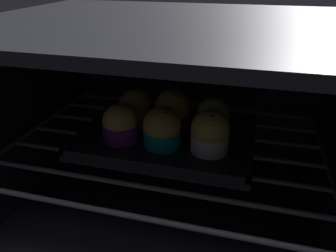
{
  "coord_description": "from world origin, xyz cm",
  "views": [
    {
      "loc": [
        13.71,
        -27.54,
        42.97
      ],
      "look_at": [
        0.0,
        23.0,
        17.03
      ],
      "focal_mm": 35.06,
      "sensor_mm": 36.0,
      "label": 1
    }
  ],
  "objects_px": {
    "baking_tray": "(168,137)",
    "muffin_row0_col1": "(163,129)",
    "muffin_row0_col2": "(210,133)",
    "muffin_row1_col1": "(172,110)",
    "muffin_row1_col2": "(213,117)",
    "muffin_row0_col0": "(120,124)",
    "muffin_row1_col0": "(136,108)"
  },
  "relations": [
    {
      "from": "baking_tray",
      "to": "muffin_row0_col1",
      "type": "height_order",
      "value": "muffin_row0_col1"
    },
    {
      "from": "muffin_row0_col2",
      "to": "muffin_row1_col1",
      "type": "height_order",
      "value": "muffin_row1_col1"
    },
    {
      "from": "muffin_row0_col2",
      "to": "muffin_row1_col2",
      "type": "xyz_separation_m",
      "value": [
        -0.01,
        0.07,
        -0.0
      ]
    },
    {
      "from": "muffin_row0_col0",
      "to": "muffin_row1_col2",
      "type": "distance_m",
      "value": 0.17
    },
    {
      "from": "muffin_row0_col1",
      "to": "muffin_row0_col2",
      "type": "bearing_deg",
      "value": 2.86
    },
    {
      "from": "muffin_row0_col1",
      "to": "muffin_row1_col1",
      "type": "relative_size",
      "value": 0.92
    },
    {
      "from": "baking_tray",
      "to": "muffin_row1_col1",
      "type": "bearing_deg",
      "value": 92.39
    },
    {
      "from": "muffin_row1_col0",
      "to": "muffin_row1_col2",
      "type": "bearing_deg",
      "value": -0.91
    },
    {
      "from": "muffin_row0_col1",
      "to": "muffin_row1_col2",
      "type": "relative_size",
      "value": 1.05
    },
    {
      "from": "muffin_row0_col2",
      "to": "muffin_row1_col1",
      "type": "distance_m",
      "value": 0.11
    },
    {
      "from": "muffin_row0_col0",
      "to": "muffin_row0_col2",
      "type": "distance_m",
      "value": 0.16
    },
    {
      "from": "muffin_row1_col2",
      "to": "muffin_row1_col0",
      "type": "bearing_deg",
      "value": 179.09
    },
    {
      "from": "muffin_row0_col1",
      "to": "muffin_row1_col1",
      "type": "height_order",
      "value": "muffin_row1_col1"
    },
    {
      "from": "baking_tray",
      "to": "muffin_row1_col2",
      "type": "xyz_separation_m",
      "value": [
        0.07,
        0.03,
        0.03
      ]
    },
    {
      "from": "baking_tray",
      "to": "muffin_row1_col1",
      "type": "height_order",
      "value": "muffin_row1_col1"
    },
    {
      "from": "muffin_row1_col0",
      "to": "muffin_row1_col2",
      "type": "xyz_separation_m",
      "value": [
        0.15,
        -0.0,
        -0.0
      ]
    },
    {
      "from": "muffin_row0_col1",
      "to": "muffin_row1_col0",
      "type": "xyz_separation_m",
      "value": [
        -0.08,
        0.08,
        -0.0
      ]
    },
    {
      "from": "baking_tray",
      "to": "muffin_row1_col0",
      "type": "xyz_separation_m",
      "value": [
        -0.07,
        0.04,
        0.04
      ]
    },
    {
      "from": "muffin_row1_col1",
      "to": "muffin_row1_col0",
      "type": "bearing_deg",
      "value": 178.41
    },
    {
      "from": "muffin_row1_col0",
      "to": "muffin_row1_col1",
      "type": "height_order",
      "value": "muffin_row1_col1"
    },
    {
      "from": "baking_tray",
      "to": "muffin_row0_col0",
      "type": "height_order",
      "value": "muffin_row0_col0"
    },
    {
      "from": "muffin_row1_col1",
      "to": "muffin_row0_col1",
      "type": "bearing_deg",
      "value": -86.99
    },
    {
      "from": "baking_tray",
      "to": "muffin_row0_col2",
      "type": "distance_m",
      "value": 0.1
    },
    {
      "from": "muffin_row0_col0",
      "to": "muffin_row1_col0",
      "type": "bearing_deg",
      "value": 88.86
    },
    {
      "from": "muffin_row0_col0",
      "to": "muffin_row1_col2",
      "type": "xyz_separation_m",
      "value": [
        0.15,
        0.07,
        0.0
      ]
    },
    {
      "from": "muffin_row1_col0",
      "to": "muffin_row1_col2",
      "type": "relative_size",
      "value": 1.02
    },
    {
      "from": "muffin_row0_col0",
      "to": "muffin_row0_col1",
      "type": "distance_m",
      "value": 0.08
    },
    {
      "from": "muffin_row0_col1",
      "to": "muffin_row0_col2",
      "type": "xyz_separation_m",
      "value": [
        0.08,
        0.0,
        0.0
      ]
    },
    {
      "from": "muffin_row0_col0",
      "to": "muffin_row1_col2",
      "type": "height_order",
      "value": "same"
    },
    {
      "from": "muffin_row0_col1",
      "to": "muffin_row1_col2",
      "type": "bearing_deg",
      "value": 45.24
    },
    {
      "from": "baking_tray",
      "to": "muffin_row0_col0",
      "type": "xyz_separation_m",
      "value": [
        -0.08,
        -0.04,
        0.03
      ]
    },
    {
      "from": "baking_tray",
      "to": "muffin_row0_col0",
      "type": "bearing_deg",
      "value": -154.44
    }
  ]
}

